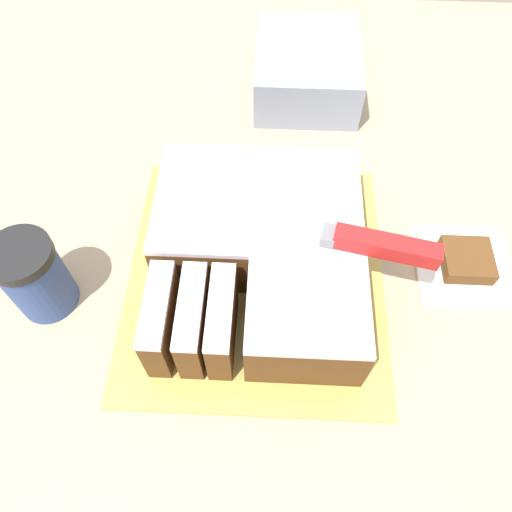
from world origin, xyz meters
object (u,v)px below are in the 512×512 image
(cake, at_px, (260,252))
(coffee_cup, at_px, (35,277))
(cake_board, at_px, (256,275))
(brownie, at_px, (467,260))
(storage_box, at_px, (307,70))
(knife, at_px, (355,241))

(cake, distance_m, coffee_cup, 0.26)
(cake_board, distance_m, coffee_cup, 0.26)
(brownie, distance_m, storage_box, 0.40)
(coffee_cup, relative_size, storage_box, 0.56)
(brownie, relative_size, storage_box, 0.32)
(cake_board, bearing_deg, coffee_cup, -170.07)
(cake_board, distance_m, knife, 0.15)
(knife, height_order, coffee_cup, knife)
(cake_board, distance_m, brownie, 0.27)
(cake, relative_size, storage_box, 1.47)
(coffee_cup, height_order, brownie, coffee_cup)
(cake, bearing_deg, knife, -7.54)
(cake_board, height_order, knife, knife)
(knife, height_order, storage_box, knife)
(knife, bearing_deg, coffee_cup, 17.80)
(cake_board, height_order, storage_box, storage_box)
(cake_board, xyz_separation_m, cake, (0.01, 0.01, 0.05))
(storage_box, bearing_deg, coffee_cup, -127.86)
(cake_board, bearing_deg, cake, 49.73)
(cake_board, distance_m, cake, 0.05)
(knife, height_order, brownie, knife)
(cake, height_order, knife, knife)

